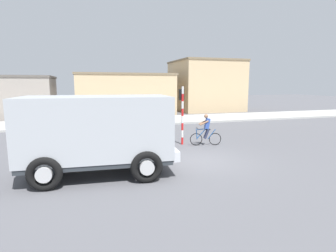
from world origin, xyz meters
TOP-DOWN VIEW (x-y plane):
  - ground_plane at (0.00, 0.00)m, footprint 120.00×120.00m
  - sidewalk_far at (0.00, 12.90)m, footprint 80.00×5.00m
  - truck_foreground at (-4.28, -0.53)m, footprint 5.58×3.12m
  - cyclist at (1.54, 2.68)m, footprint 1.70×0.58m
  - traffic_light_pole at (0.39, 3.35)m, footprint 0.24×0.43m
  - car_red_near at (-6.95, 8.66)m, footprint 4.32×2.76m
  - building_corner_left at (-11.98, 19.70)m, footprint 8.64×6.74m
  - building_mid_block at (-0.43, 19.95)m, footprint 10.56×6.27m
  - building_corner_right at (10.03, 21.29)m, footprint 7.75×7.97m

SIDE VIEW (x-z plane):
  - ground_plane at x=0.00m, z-range 0.00..0.00m
  - sidewalk_far at x=0.00m, z-range 0.00..0.16m
  - car_red_near at x=-6.95m, z-range 0.02..1.62m
  - cyclist at x=1.54m, z-range 0.00..1.72m
  - truck_foreground at x=-4.28m, z-range 0.22..3.12m
  - building_corner_left at x=-11.98m, z-range 0.00..4.11m
  - traffic_light_pole at x=0.39m, z-range 0.47..3.67m
  - building_mid_block at x=-0.43m, z-range 0.00..4.46m
  - building_corner_right at x=10.03m, z-range 0.00..6.21m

